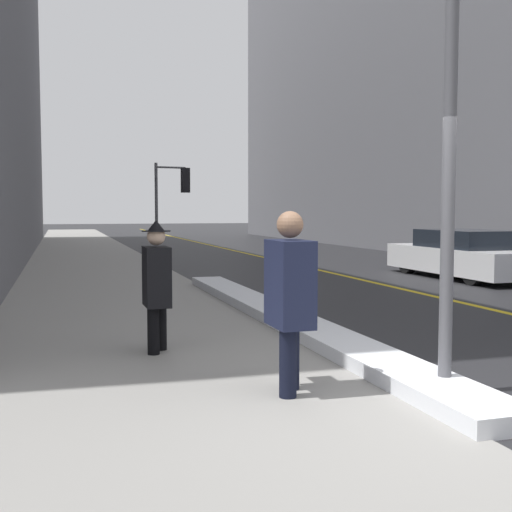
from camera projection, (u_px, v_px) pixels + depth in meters
name	position (u px, v px, depth m)	size (l,w,h in m)	color
ground_plane	(447.00, 418.00, 5.18)	(160.00, 160.00, 0.00)	#232326
sidewalk_slab	(96.00, 267.00, 18.91)	(4.00, 80.00, 0.01)	gray
road_centre_stripe	(287.00, 263.00, 20.66)	(0.16, 80.00, 0.00)	gold
snow_bank_curb	(281.00, 316.00, 9.66)	(0.65, 10.41, 0.17)	white
lamp_post	(452.00, 24.00, 5.61)	(0.28, 0.28, 5.60)	#515156
traffic_light_near	(175.00, 190.00, 23.31)	(1.31, 0.41, 3.39)	#515156
pedestrian_with_shoulder_bag	(289.00, 293.00, 5.79)	(0.32, 0.75, 1.67)	black
pedestrian_in_fedora	(157.00, 281.00, 7.48)	(0.33, 0.48, 1.57)	black
parked_car_white	(465.00, 255.00, 15.93)	(1.80, 4.69, 1.20)	silver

